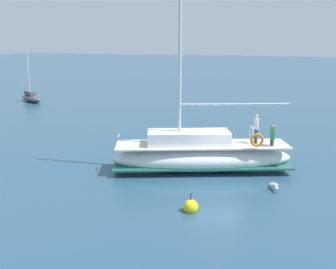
# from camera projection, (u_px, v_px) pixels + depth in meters

# --- Properties ---
(ground_plane) EXTENTS (400.00, 400.00, 0.00)m
(ground_plane) POSITION_uv_depth(u_px,v_px,m) (217.00, 173.00, 21.59)
(ground_plane) COLOR #284C66
(main_sailboat) EXTENTS (6.58, 9.62, 12.87)m
(main_sailboat) POSITION_uv_depth(u_px,v_px,m) (200.00, 154.00, 21.76)
(main_sailboat) COLOR white
(main_sailboat) RESTS_ON ground
(moored_sloop_far) EXTENTS (3.10, 4.90, 6.10)m
(moored_sloop_far) POSITION_uv_depth(u_px,v_px,m) (31.00, 97.00, 47.55)
(moored_sloop_far) COLOR #4C4C51
(moored_sloop_far) RESTS_ON ground
(seagull) EXTENTS (1.00, 0.58, 0.17)m
(seagull) POSITION_uv_depth(u_px,v_px,m) (274.00, 185.00, 19.06)
(seagull) COLOR silver
(seagull) RESTS_ON ground
(mooring_buoy) EXTENTS (0.62, 0.62, 0.91)m
(mooring_buoy) POSITION_uv_depth(u_px,v_px,m) (191.00, 207.00, 16.61)
(mooring_buoy) COLOR yellow
(mooring_buoy) RESTS_ON ground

